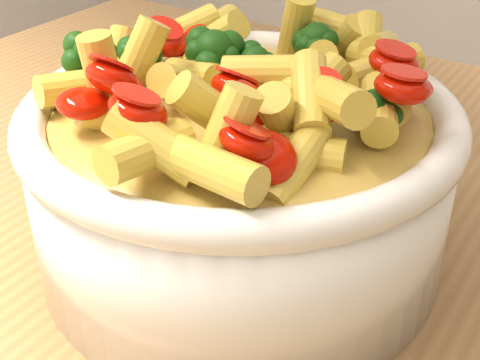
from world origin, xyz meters
The scene contains 2 objects.
serving_bowl centered at (-0.10, -0.04, 0.96)m, with size 0.27×0.27×0.12m.
pasta_salad centered at (-0.10, -0.04, 1.03)m, with size 0.22×0.22×0.05m.
Camera 1 is at (0.10, -0.36, 1.18)m, focal length 50.00 mm.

